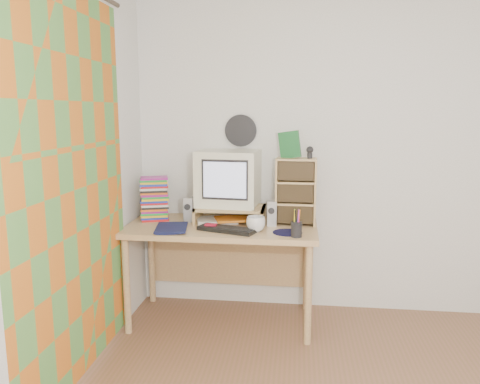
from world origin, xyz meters
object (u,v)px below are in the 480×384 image
(keyboard, at_px, (227,229))
(cd_rack, at_px, (296,192))
(dvd_stack, at_px, (155,202))
(diary, at_px, (156,226))
(crt_monitor, at_px, (228,178))
(mug, at_px, (256,224))
(desk, at_px, (223,240))

(keyboard, distance_m, cd_rack, 0.59)
(dvd_stack, distance_m, diary, 0.34)
(crt_monitor, bearing_deg, keyboard, -78.47)
(keyboard, height_order, cd_rack, cd_rack)
(keyboard, distance_m, dvd_stack, 0.68)
(cd_rack, xyz_separation_m, diary, (-0.98, -0.30, -0.22))
(keyboard, xyz_separation_m, dvd_stack, (-0.60, 0.27, 0.13))
(cd_rack, bearing_deg, diary, -162.22)
(keyboard, relative_size, cd_rack, 0.83)
(crt_monitor, relative_size, dvd_stack, 1.53)
(diary, bearing_deg, mug, -6.37)
(cd_rack, bearing_deg, desk, -175.59)
(crt_monitor, height_order, mug, crt_monitor)
(desk, distance_m, keyboard, 0.29)
(mug, bearing_deg, desk, 140.87)
(keyboard, height_order, diary, diary)
(dvd_stack, height_order, cd_rack, cd_rack)
(dvd_stack, relative_size, cd_rack, 0.58)
(diary, bearing_deg, keyboard, -7.11)
(keyboard, distance_m, diary, 0.50)
(keyboard, relative_size, diary, 1.54)
(desk, xyz_separation_m, keyboard, (0.06, -0.24, 0.15))
(cd_rack, distance_m, mug, 0.42)
(desk, height_order, cd_rack, cd_rack)
(desk, bearing_deg, crt_monitor, 71.68)
(desk, relative_size, keyboard, 3.41)
(crt_monitor, xyz_separation_m, diary, (-0.47, -0.35, -0.30))
(desk, xyz_separation_m, dvd_stack, (-0.54, 0.04, 0.28))
(desk, bearing_deg, mug, -39.13)
(desk, xyz_separation_m, diary, (-0.44, -0.26, 0.16))
(crt_monitor, bearing_deg, dvd_stack, -169.81)
(cd_rack, relative_size, mug, 3.68)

